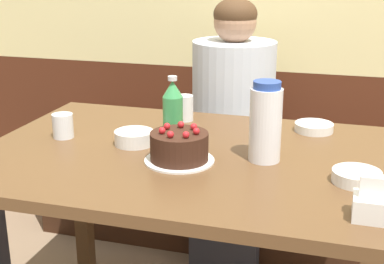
% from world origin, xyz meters
% --- Properties ---
extents(bench_seat, '(1.92, 0.38, 0.44)m').
position_xyz_m(bench_seat, '(0.00, 0.83, 0.22)').
color(bench_seat, '#381E11').
rests_on(bench_seat, ground_plane).
extents(dining_table, '(1.28, 0.89, 0.75)m').
position_xyz_m(dining_table, '(0.00, 0.00, 0.66)').
color(dining_table, brown).
rests_on(dining_table, ground_plane).
extents(birthday_cake, '(0.21, 0.21, 0.11)m').
position_xyz_m(birthday_cake, '(0.00, -0.08, 0.80)').
color(birthday_cake, white).
rests_on(birthday_cake, dining_table).
extents(water_pitcher, '(0.09, 0.09, 0.24)m').
position_xyz_m(water_pitcher, '(0.24, -0.00, 0.87)').
color(water_pitcher, white).
rests_on(water_pitcher, dining_table).
extents(soju_bottle, '(0.07, 0.07, 0.21)m').
position_xyz_m(soju_bottle, '(-0.09, 0.12, 0.85)').
color(soju_bottle, '#388E4C').
rests_on(soju_bottle, dining_table).
extents(napkin_holder, '(0.11, 0.08, 0.11)m').
position_xyz_m(napkin_holder, '(0.54, -0.30, 0.79)').
color(napkin_holder, white).
rests_on(napkin_holder, dining_table).
extents(bowl_soup_white, '(0.13, 0.13, 0.04)m').
position_xyz_m(bowl_soup_white, '(-0.19, 0.02, 0.78)').
color(bowl_soup_white, white).
rests_on(bowl_soup_white, dining_table).
extents(bowl_rice_small, '(0.13, 0.13, 0.03)m').
position_xyz_m(bowl_rice_small, '(0.50, -0.10, 0.77)').
color(bowl_rice_small, white).
rests_on(bowl_rice_small, dining_table).
extents(bowl_side_dish, '(0.13, 0.13, 0.03)m').
position_xyz_m(bowl_side_dish, '(0.36, 0.32, 0.77)').
color(bowl_side_dish, white).
rests_on(bowl_side_dish, dining_table).
extents(glass_water_tall, '(0.07, 0.07, 0.08)m').
position_xyz_m(glass_water_tall, '(-0.44, 0.02, 0.79)').
color(glass_water_tall, silver).
rests_on(glass_water_tall, dining_table).
extents(glass_shot_small, '(0.06, 0.06, 0.09)m').
position_xyz_m(glass_shot_small, '(-0.11, 0.33, 0.80)').
color(glass_shot_small, silver).
rests_on(glass_shot_small, dining_table).
extents(person_pale_blue_shirt, '(0.35, 0.35, 1.17)m').
position_xyz_m(person_pale_blue_shirt, '(-0.01, 0.70, 0.57)').
color(person_pale_blue_shirt, '#33333D').
rests_on(person_pale_blue_shirt, ground_plane).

